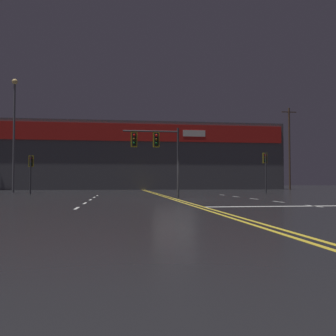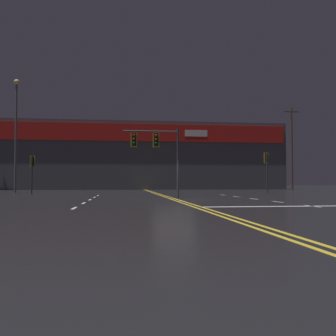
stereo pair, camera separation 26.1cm
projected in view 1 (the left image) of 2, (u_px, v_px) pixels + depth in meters
name	position (u px, v px, depth m)	size (l,w,h in m)	color
ground_plane	(175.00, 199.00, 22.48)	(200.00, 200.00, 0.00)	black
road_markings	(195.00, 200.00, 21.24)	(14.78, 60.00, 0.01)	gold
traffic_signal_median	(155.00, 145.00, 24.15)	(3.64, 0.36, 4.57)	#38383D
traffic_signal_corner_northwest	(31.00, 166.00, 32.53)	(0.42, 0.36, 3.36)	#38383D
traffic_signal_corner_northeast	(265.00, 163.00, 34.96)	(0.42, 0.36, 3.80)	#38383D
streetlight_far_right	(14.00, 122.00, 37.59)	(0.56, 0.56, 11.48)	#59595E
building_backdrop	(141.00, 157.00, 56.60)	(40.95, 10.23, 9.59)	#4C4C51
utility_pole_row	(150.00, 147.00, 51.15)	(44.14, 0.26, 11.78)	#4C3828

